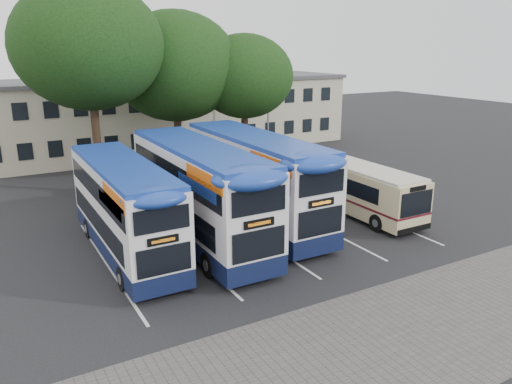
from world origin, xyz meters
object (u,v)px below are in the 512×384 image
at_px(tree_mid, 175,66).
at_px(bus_single, 353,184).
at_px(bus_dd_left, 124,205).
at_px(tree_left, 88,46).
at_px(bus_dd_mid, 199,190).
at_px(lamp_post, 268,94).
at_px(bus_dd_right, 255,176).
at_px(tree_right, 244,77).

height_order(tree_mid, bus_single, tree_mid).
bearing_deg(bus_dd_left, tree_left, 83.31).
xyz_separation_m(tree_mid, bus_dd_mid, (-3.82, -12.57, -4.95)).
bearing_deg(bus_dd_mid, tree_left, 101.68).
bearing_deg(tree_left, tree_mid, 19.15).
xyz_separation_m(lamp_post, tree_left, (-14.47, -3.94, 3.73)).
bearing_deg(bus_single, lamp_post, 77.60).
height_order(lamp_post, bus_dd_left, lamp_post).
distance_m(bus_dd_left, bus_single, 12.53).
xyz_separation_m(bus_dd_left, bus_dd_right, (6.80, 0.64, 0.26)).
distance_m(lamp_post, bus_dd_left, 21.34).
bearing_deg(bus_single, tree_left, 137.16).
bearing_deg(tree_left, lamp_post, 15.23).
bearing_deg(bus_dd_mid, bus_dd_left, 176.16).
height_order(tree_left, tree_mid, tree_left).
bearing_deg(tree_right, tree_left, -176.27).
height_order(bus_dd_left, bus_dd_mid, bus_dd_mid).
xyz_separation_m(bus_dd_mid, bus_dd_right, (3.42, 0.86, 0.00)).
distance_m(tree_right, bus_dd_mid, 14.60).
height_order(lamp_post, bus_dd_right, lamp_post).
height_order(bus_dd_mid, bus_single, bus_dd_mid).
bearing_deg(tree_right, bus_dd_mid, -126.87).
xyz_separation_m(lamp_post, bus_dd_mid, (-12.30, -14.43, -2.55)).
relative_size(bus_dd_left, bus_dd_mid, 0.90).
bearing_deg(bus_single, bus_dd_right, 171.53).
bearing_deg(tree_mid, bus_dd_right, -91.94).
relative_size(lamp_post, bus_dd_mid, 0.82).
relative_size(bus_dd_mid, bus_single, 1.22).
bearing_deg(lamp_post, bus_dd_mid, -130.44).
distance_m(tree_left, bus_dd_left, 12.23).
distance_m(lamp_post, tree_left, 15.46).
distance_m(tree_right, bus_single, 12.35).
xyz_separation_m(tree_right, bus_single, (0.74, -11.17, -5.22)).
bearing_deg(tree_left, bus_dd_left, -96.69).
relative_size(bus_dd_mid, bus_dd_right, 1.00).
distance_m(tree_right, bus_dd_left, 16.68).
relative_size(tree_left, bus_single, 1.39).
distance_m(lamp_post, bus_dd_mid, 19.14).
bearing_deg(tree_left, bus_single, -42.84).
distance_m(tree_left, tree_mid, 6.48).
height_order(bus_dd_left, bus_dd_right, bus_dd_right).
relative_size(tree_mid, bus_dd_mid, 1.01).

